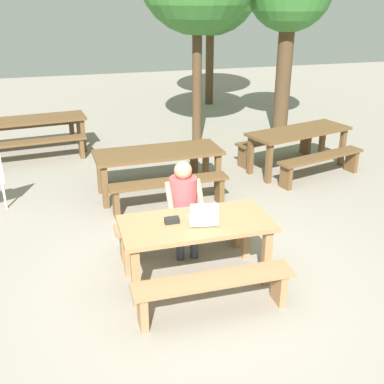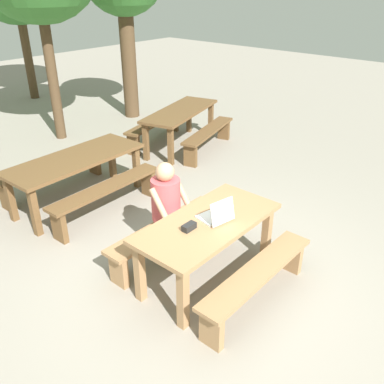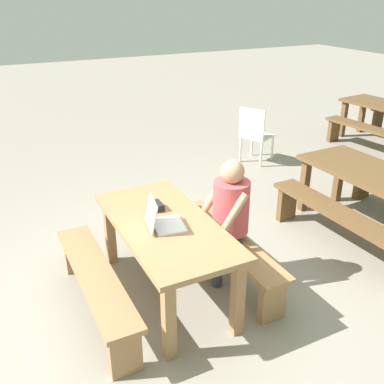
{
  "view_description": "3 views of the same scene",
  "coord_description": "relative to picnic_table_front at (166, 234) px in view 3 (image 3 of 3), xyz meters",
  "views": [
    {
      "loc": [
        -1.28,
        -4.42,
        3.1
      ],
      "look_at": [
        0.02,
        0.25,
        1.0
      ],
      "focal_mm": 43.62,
      "sensor_mm": 36.0,
      "label": 1
    },
    {
      "loc": [
        -2.95,
        -2.35,
        3.06
      ],
      "look_at": [
        0.02,
        0.25,
        1.0
      ],
      "focal_mm": 38.72,
      "sensor_mm": 36.0,
      "label": 2
    },
    {
      "loc": [
        3.14,
        -1.31,
        2.61
      ],
      "look_at": [
        0.02,
        0.25,
        1.0
      ],
      "focal_mm": 41.44,
      "sensor_mm": 36.0,
      "label": 3
    }
  ],
  "objects": [
    {
      "name": "small_pouch",
      "position": [
        -0.26,
        0.04,
        0.15
      ],
      "size": [
        0.16,
        0.08,
        0.07
      ],
      "color": "black",
      "rests_on": "picnic_table_front"
    },
    {
      "name": "plastic_chair",
      "position": [
        -2.51,
        2.64,
        -0.15
      ],
      "size": [
        0.59,
        0.59,
        0.92
      ],
      "rotation": [
        0.0,
        0.0,
        3.61
      ],
      "color": "silver",
      "rests_on": "ground"
    },
    {
      "name": "bench_mid_south",
      "position": [
        -1.9,
        4.69,
        -0.29
      ],
      "size": [
        2.0,
        0.51,
        0.45
      ],
      "rotation": [
        0.0,
        0.0,
        0.11
      ],
      "color": "brown",
      "rests_on": "ground"
    },
    {
      "name": "person_seated",
      "position": [
        0.03,
        0.62,
        0.09
      ],
      "size": [
        0.45,
        0.43,
        1.23
      ],
      "color": "#333847",
      "rests_on": "ground"
    },
    {
      "name": "laptop",
      "position": [
        0.07,
        -0.06,
        0.18
      ],
      "size": [
        0.36,
        0.36,
        0.27
      ],
      "rotation": [
        0.0,
        0.0,
        2.95
      ],
      "color": "white",
      "rests_on": "picnic_table_front"
    },
    {
      "name": "bench_near",
      "position": [
        0.0,
        -0.65,
        -0.31
      ],
      "size": [
        1.68,
        0.3,
        0.43
      ],
      "color": "#9E754C",
      "rests_on": "ground"
    },
    {
      "name": "bench_far",
      "position": [
        0.0,
        0.65,
        -0.31
      ],
      "size": [
        1.68,
        0.3,
        0.43
      ],
      "color": "#9E754C",
      "rests_on": "ground"
    },
    {
      "name": "ground_plane",
      "position": [
        0.0,
        0.0,
        -0.63
      ],
      "size": [
        30.0,
        30.0,
        0.0
      ],
      "primitive_type": "plane",
      "color": "gray"
    },
    {
      "name": "picnic_table_front",
      "position": [
        0.0,
        0.0,
        0.0
      ],
      "size": [
        1.68,
        0.8,
        0.75
      ],
      "color": "#9E754C",
      "rests_on": "ground"
    },
    {
      "name": "bench_distant_south",
      "position": [
        0.14,
        1.93,
        -0.27
      ],
      "size": [
        1.84,
        0.37,
        0.48
      ],
      "rotation": [
        0.0,
        0.0,
        0.04
      ],
      "color": "brown",
      "rests_on": "ground"
    }
  ]
}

